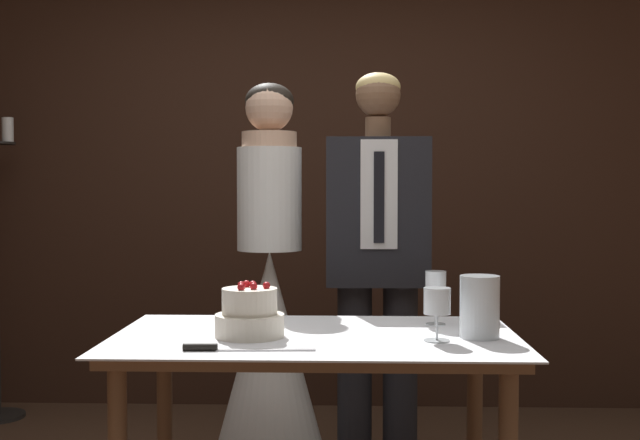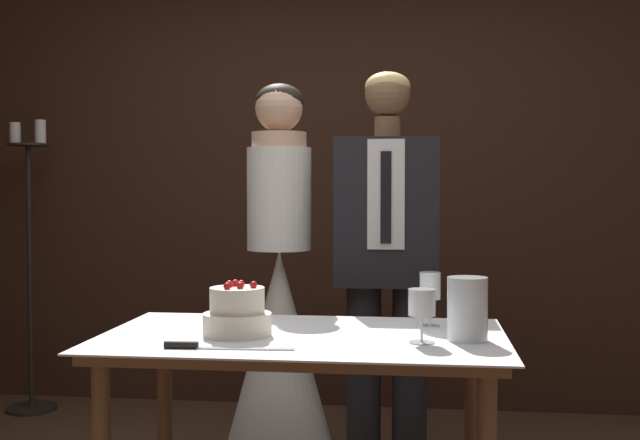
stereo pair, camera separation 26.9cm
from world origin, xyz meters
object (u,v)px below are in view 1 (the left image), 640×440
at_px(cake_knife, 223,348).
at_px(groom, 378,254).
at_px(wine_glass_middle, 437,304).
at_px(hurricane_candle, 480,308).
at_px(cake_table, 315,365).
at_px(bride, 270,333).
at_px(wine_glass_near, 436,286).
at_px(tiered_cake, 250,315).

relative_size(cake_knife, groom, 0.22).
distance_m(wine_glass_middle, hurricane_candle, 0.16).
bearing_deg(groom, cake_knife, -113.05).
distance_m(cake_table, cake_knife, 0.38).
height_order(cake_knife, groom, groom).
relative_size(hurricane_candle, bride, 0.11).
xyz_separation_m(wine_glass_near, wine_glass_middle, (-0.03, -0.30, -0.02)).
relative_size(tiered_cake, cake_knife, 0.57).
bearing_deg(hurricane_candle, cake_table, 176.28).
bearing_deg(bride, wine_glass_near, -46.96).
relative_size(cake_table, groom, 0.74).
bearing_deg(hurricane_candle, wine_glass_middle, -156.40).
height_order(cake_knife, bride, bride).
bearing_deg(groom, bride, 179.92).
distance_m(hurricane_candle, groom, 0.97).
distance_m(wine_glass_near, wine_glass_middle, 0.30).
bearing_deg(wine_glass_near, groom, 104.22).
xyz_separation_m(wine_glass_middle, bride, (-0.61, 0.99, -0.27)).
distance_m(wine_glass_middle, bride, 1.20).
relative_size(tiered_cake, wine_glass_middle, 1.33).
bearing_deg(cake_table, hurricane_candle, -3.72).
bearing_deg(wine_glass_near, bride, 133.04).
height_order(cake_table, wine_glass_middle, wine_glass_middle).
relative_size(cake_table, wine_glass_middle, 7.84).
xyz_separation_m(bride, groom, (0.47, -0.00, 0.35)).
bearing_deg(hurricane_candle, groom, 107.18).
relative_size(cake_table, cake_knife, 3.34).
distance_m(hurricane_candle, bride, 1.22).
bearing_deg(wine_glass_middle, cake_knife, -165.22).
height_order(cake_knife, hurricane_candle, hurricane_candle).
height_order(tiered_cake, groom, groom).
relative_size(wine_glass_near, groom, 0.11).
bearing_deg(tiered_cake, cake_knife, -102.53).
bearing_deg(cake_table, wine_glass_near, 26.57).
bearing_deg(hurricane_candle, tiered_cake, -179.54).
relative_size(wine_glass_middle, groom, 0.09).
relative_size(tiered_cake, groom, 0.13).
bearing_deg(cake_knife, wine_glass_near, 32.40).
distance_m(cake_table, wine_glass_middle, 0.45).
bearing_deg(cake_table, cake_knife, -134.33).
distance_m(cake_table, groom, 0.97).
bearing_deg(tiered_cake, groom, 64.62).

